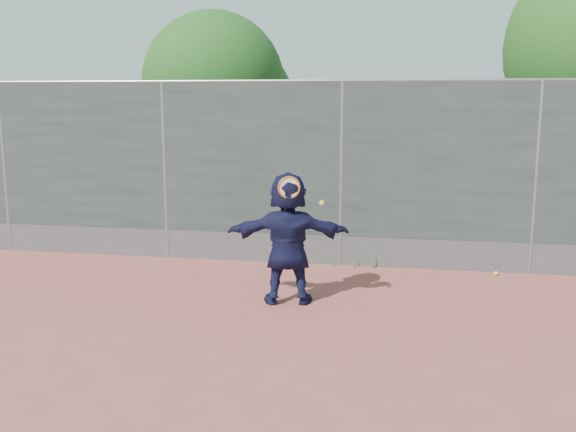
# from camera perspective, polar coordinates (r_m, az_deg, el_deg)

# --- Properties ---
(ground) EXTENTS (80.00, 80.00, 0.00)m
(ground) POSITION_cam_1_polar(r_m,az_deg,el_deg) (7.40, 1.97, -11.29)
(ground) COLOR #9E4C42
(ground) RESTS_ON ground
(player) EXTENTS (1.72, 0.79, 1.79)m
(player) POSITION_cam_1_polar(r_m,az_deg,el_deg) (8.57, 0.00, -1.96)
(player) COLOR #131636
(player) RESTS_ON ground
(ball_ground) EXTENTS (0.07, 0.07, 0.07)m
(ball_ground) POSITION_cam_1_polar(r_m,az_deg,el_deg) (10.57, 18.02, -4.87)
(ball_ground) COLOR yellow
(ball_ground) RESTS_ON ground
(fence) EXTENTS (20.00, 0.06, 3.03)m
(fence) POSITION_cam_1_polar(r_m,az_deg,el_deg) (10.41, 4.75, 4.08)
(fence) COLOR #38423D
(fence) RESTS_ON ground
(swing_action) EXTENTS (0.61, 0.18, 0.51)m
(swing_action) POSITION_cam_1_polar(r_m,az_deg,el_deg) (8.24, 0.37, 2.29)
(swing_action) COLOR #C55E12
(swing_action) RESTS_ON ground
(tree_left) EXTENTS (3.15, 3.00, 4.53)m
(tree_left) POSITION_cam_1_polar(r_m,az_deg,el_deg) (13.89, -5.94, 11.30)
(tree_left) COLOR #382314
(tree_left) RESTS_ON ground
(weed_clump) EXTENTS (0.68, 0.07, 0.30)m
(weed_clump) POSITION_cam_1_polar(r_m,az_deg,el_deg) (10.54, 6.17, -3.88)
(weed_clump) COLOR #387226
(weed_clump) RESTS_ON ground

